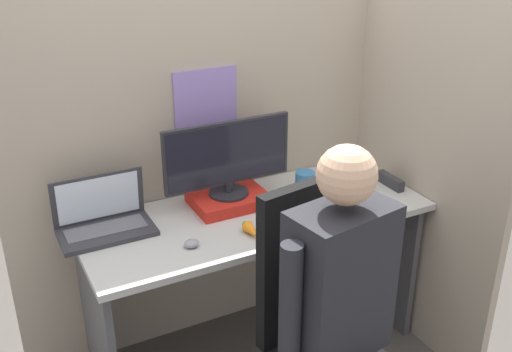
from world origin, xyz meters
The scene contains 12 objects.
cubicle_panel_back centered at (0.00, 0.63, 0.85)m, with size 2.02×0.05×1.70m.
cubicle_panel_right centered at (0.79, 0.24, 0.85)m, with size 0.04×1.23×1.70m.
desk centered at (0.00, 0.30, 0.57)m, with size 1.52×0.61×0.76m.
paper_box centered at (-0.07, 0.42, 0.78)m, with size 0.33×0.25×0.05m.
monitor centered at (-0.07, 0.42, 0.99)m, with size 0.58×0.18×0.34m.
laptop centered at (-0.62, 0.44, 0.80)m, with size 0.38×0.22×0.23m.
mouse centered at (-0.35, 0.16, 0.77)m, with size 0.06×0.05×0.03m.
stapler centered at (0.69, 0.24, 0.78)m, with size 0.04×0.16×0.05m.
carrot_toy centered at (-0.11, 0.12, 0.78)m, with size 0.05×0.12×0.05m.
office_chair centered at (-0.06, -0.33, 0.57)m, with size 0.54×0.58×1.12m.
person centered at (-0.08, -0.49, 0.78)m, with size 0.47×0.45×1.35m.
coffee_mug centered at (0.30, 0.37, 0.81)m, with size 0.09×0.09×0.10m.
Camera 1 is at (-1.06, -1.75, 1.98)m, focal length 42.00 mm.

